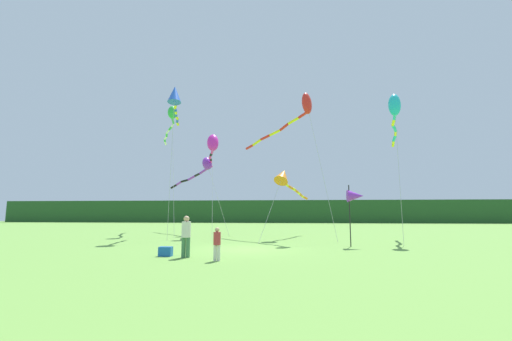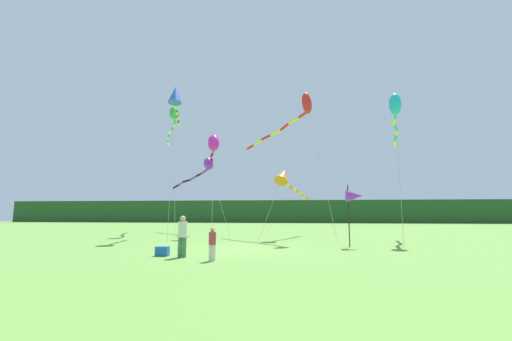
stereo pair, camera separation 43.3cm
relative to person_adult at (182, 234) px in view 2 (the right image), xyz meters
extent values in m
plane|color=#6B9E42|center=(2.11, 3.28, -0.98)|extent=(120.00, 120.00, 0.00)
cube|color=#234C23|center=(2.11, 48.28, 1.11)|extent=(108.00, 3.41, 4.17)
cylinder|color=#3F724C|center=(-0.10, 0.00, -0.56)|extent=(0.17, 0.17, 0.84)
cylinder|color=#3F724C|center=(0.10, 0.00, -0.56)|extent=(0.17, 0.17, 0.84)
cylinder|color=silver|center=(0.00, 0.00, 0.19)|extent=(0.38, 0.38, 0.66)
sphere|color=tan|center=(0.00, 0.00, 0.65)|extent=(0.24, 0.24, 0.24)
cylinder|color=silver|center=(1.46, -0.85, -0.66)|extent=(0.13, 0.13, 0.62)
cylinder|color=silver|center=(1.60, -0.85, -0.66)|extent=(0.13, 0.13, 0.62)
cylinder|color=#B23338|center=(1.53, -0.85, -0.10)|extent=(0.29, 0.29, 0.49)
sphere|color=tan|center=(1.53, -0.85, 0.23)|extent=(0.18, 0.18, 0.18)
cube|color=#1959B2|center=(-1.00, 0.32, -0.77)|extent=(0.56, 0.34, 0.40)
cylinder|color=black|center=(7.81, 5.11, 0.74)|extent=(0.06, 0.06, 3.44)
cone|color=purple|center=(8.16, 5.11, 1.84)|extent=(0.90, 0.70, 0.70)
cylinder|color=#B2B2B2|center=(3.27, 8.00, 1.30)|extent=(1.51, 3.39, 4.56)
cone|color=orange|center=(4.01, 9.68, 3.57)|extent=(1.55, 1.79, 1.50)
cylinder|color=orange|center=(4.10, 9.97, 3.08)|extent=(0.37, 0.67, 0.30)
cylinder|color=yellow|center=(4.28, 10.55, 2.98)|extent=(0.39, 0.67, 0.30)
cylinder|color=orange|center=(4.54, 11.08, 2.84)|extent=(0.54, 0.65, 0.37)
cylinder|color=yellow|center=(4.81, 11.62, 2.72)|extent=(0.39, 0.65, 0.26)
cylinder|color=orange|center=(5.03, 12.18, 2.62)|extent=(0.43, 0.67, 0.33)
cylinder|color=yellow|center=(5.23, 12.75, 2.50)|extent=(0.37, 0.67, 0.30)
cylinder|color=orange|center=(5.41, 13.32, 2.39)|extent=(0.40, 0.68, 0.33)
cylinder|color=yellow|center=(5.58, 13.90, 2.29)|extent=(0.34, 0.66, 0.27)
cylinder|color=orange|center=(5.83, 14.44, 2.18)|extent=(0.55, 0.64, 0.34)
cylinder|color=#B2B2B2|center=(-1.55, 13.35, 2.14)|extent=(2.47, 2.08, 6.25)
ellipsoid|color=purple|center=(-2.77, 14.38, 5.26)|extent=(1.39, 1.37, 1.35)
cylinder|color=purple|center=(-3.19, 14.72, 4.62)|extent=(1.00, 0.88, 0.52)
cylinder|color=black|center=(-3.95, 15.48, 4.39)|extent=(0.86, 0.97, 0.33)
cylinder|color=purple|center=(-4.72, 16.23, 4.18)|extent=(1.01, 0.85, 0.48)
cylinder|color=black|center=(-5.58, 16.87, 3.98)|extent=(1.01, 0.80, 0.31)
cylinder|color=purple|center=(-6.38, 17.58, 3.82)|extent=(0.90, 0.96, 0.41)
cylinder|color=black|center=(-7.16, 18.32, 3.57)|extent=(1.01, 0.86, 0.47)
cylinder|color=#B2B2B2|center=(-1.11, 9.50, 2.79)|extent=(1.12, 4.43, 7.55)
ellipsoid|color=#E026B2|center=(-1.66, 11.71, 6.56)|extent=(1.18, 1.37, 1.67)
cylinder|color=#E026B2|center=(-1.75, 11.97, 5.88)|extent=(0.39, 0.65, 0.34)
cylinder|color=black|center=(-1.96, 12.50, 5.75)|extent=(0.43, 0.63, 0.30)
cylinder|color=#E026B2|center=(-2.17, 13.02, 5.63)|extent=(0.39, 0.65, 0.35)
cylinder|color=black|center=(-2.28, 13.57, 5.52)|extent=(0.24, 0.60, 0.26)
cylinder|color=#E026B2|center=(-2.37, 14.12, 5.40)|extent=(0.35, 0.65, 0.36)
cylinder|color=black|center=(-2.54, 14.66, 5.28)|extent=(0.40, 0.63, 0.28)
cylinder|color=#E026B2|center=(-2.64, 15.21, 5.19)|extent=(0.20, 0.60, 0.29)
cylinder|color=#B2B2B2|center=(6.65, 8.34, 3.88)|extent=(1.69, 1.61, 9.72)
ellipsoid|color=red|center=(5.82, 9.13, 8.74)|extent=(1.16, 1.15, 1.72)
cylinder|color=red|center=(5.54, 9.53, 8.01)|extent=(0.73, 0.93, 0.34)
cylinder|color=yellow|center=(4.88, 10.20, 7.79)|extent=(0.95, 0.75, 0.49)
cylinder|color=red|center=(4.16, 10.84, 7.49)|extent=(0.83, 0.90, 0.50)
cylinder|color=yellow|center=(3.42, 11.44, 7.20)|extent=(0.99, 0.67, 0.47)
cylinder|color=red|center=(2.63, 11.98, 6.97)|extent=(0.91, 0.78, 0.39)
cylinder|color=yellow|center=(1.89, 12.60, 6.72)|extent=(0.89, 0.84, 0.50)
cylinder|color=red|center=(1.20, 13.27, 6.47)|extent=(0.84, 0.86, 0.38)
cylinder|color=#B2B2B2|center=(-5.17, 12.40, 4.60)|extent=(2.17, 4.54, 11.16)
ellipsoid|color=green|center=(-6.24, 14.66, 10.18)|extent=(1.29, 1.44, 1.46)
cylinder|color=green|center=(-6.33, 15.06, 9.52)|extent=(0.38, 0.92, 0.47)
cylinder|color=white|center=(-6.62, 15.83, 9.32)|extent=(0.60, 0.85, 0.33)
cylinder|color=green|center=(-7.07, 16.52, 9.20)|extent=(0.67, 0.81, 0.30)
cylinder|color=white|center=(-7.58, 17.18, 9.04)|extent=(0.71, 0.81, 0.39)
cylinder|color=green|center=(-7.98, 17.89, 8.88)|extent=(0.48, 0.88, 0.34)
cylinder|color=white|center=(-8.36, 18.63, 8.75)|extent=(0.65, 0.82, 0.31)
cylinder|color=green|center=(-8.73, 19.36, 8.65)|extent=(0.48, 0.87, 0.29)
cylinder|color=white|center=(-8.97, 20.15, 8.52)|extent=(0.39, 0.89, 0.36)
cylinder|color=#B2B2B2|center=(-3.94, 8.53, 4.43)|extent=(0.39, 1.52, 10.82)
cone|color=blue|center=(-4.12, 9.28, 9.84)|extent=(1.28, 1.41, 1.47)
cylinder|color=blue|center=(-4.14, 9.49, 9.24)|extent=(0.25, 0.51, 0.33)
cylinder|color=yellow|center=(-4.25, 9.91, 9.10)|extent=(0.40, 0.54, 0.34)
cylinder|color=blue|center=(-4.39, 10.32, 8.98)|extent=(0.28, 0.50, 0.28)
cylinder|color=yellow|center=(-4.49, 10.74, 8.90)|extent=(0.34, 0.51, 0.27)
cylinder|color=blue|center=(-4.63, 11.16, 8.82)|extent=(0.33, 0.51, 0.28)
cylinder|color=yellow|center=(-4.71, 11.58, 8.71)|extent=(0.23, 0.50, 0.31)
cylinder|color=blue|center=(-4.81, 12.00, 8.59)|extent=(0.38, 0.53, 0.33)
cylinder|color=yellow|center=(-4.93, 12.42, 8.46)|extent=(0.26, 0.51, 0.32)
cylinder|color=#B2B2B2|center=(11.31, 7.18, 3.59)|extent=(0.73, 2.35, 9.14)
ellipsoid|color=#1EB7CC|center=(11.66, 8.34, 8.16)|extent=(1.08, 1.28, 1.69)
cylinder|color=#1EB7CC|center=(11.76, 8.74, 7.47)|extent=(0.40, 0.88, 0.33)
cylinder|color=yellow|center=(11.93, 9.55, 7.30)|extent=(0.34, 0.90, 0.40)
cylinder|color=#1EB7CC|center=(12.21, 10.31, 7.06)|extent=(0.63, 0.86, 0.44)
cylinder|color=yellow|center=(12.54, 11.06, 6.87)|extent=(0.43, 0.88, 0.33)
cylinder|color=#1EB7CC|center=(12.70, 11.87, 6.68)|extent=(0.31, 0.91, 0.45)
cylinder|color=yellow|center=(12.85, 12.69, 6.42)|extent=(0.40, 0.91, 0.46)
camera|label=1|loc=(4.29, -13.63, 0.91)|focal=22.67mm
camera|label=2|loc=(4.72, -13.58, 0.91)|focal=22.67mm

